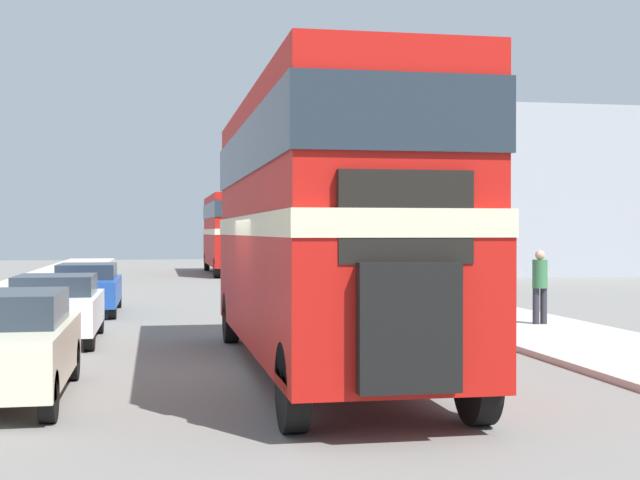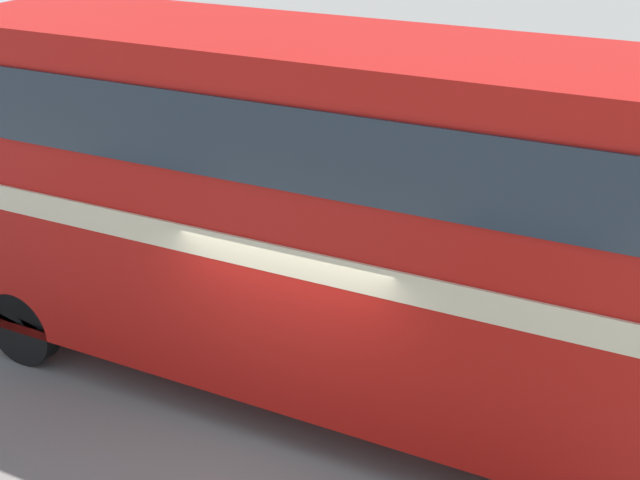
{
  "view_description": "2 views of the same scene",
  "coord_description": "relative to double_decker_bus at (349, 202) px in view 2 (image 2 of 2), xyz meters",
  "views": [
    {
      "loc": [
        -1.81,
        -14.46,
        2.31
      ],
      "look_at": [
        0.86,
        -0.13,
        2.17
      ],
      "focal_mm": 50.0,
      "sensor_mm": 36.0,
      "label": 1
    },
    {
      "loc": [
        -7.55,
        -4.16,
        6.28
      ],
      "look_at": [
        0.86,
        0.22,
        2.1
      ],
      "focal_mm": 50.0,
      "sensor_mm": 36.0,
      "label": 2
    }
  ],
  "objects": [
    {
      "name": "pedestrian_walking",
      "position": [
        6.3,
        5.42,
        -1.53
      ],
      "size": [
        0.35,
        0.35,
        1.75
      ],
      "color": "#282833",
      "rests_on": "sidewalk_right"
    },
    {
      "name": "double_decker_bus",
      "position": [
        0.0,
        0.0,
        0.0
      ],
      "size": [
        2.53,
        10.42,
        4.46
      ],
      "color": "#B2140F",
      "rests_on": "ground_plane"
    },
    {
      "name": "sidewalk_right",
      "position": [
        5.89,
        0.15,
        -2.58
      ],
      "size": [
        3.5,
        120.0,
        0.12
      ],
      "color": "#B7B2A8",
      "rests_on": "ground_plane"
    },
    {
      "name": "ground_plane",
      "position": [
        -0.86,
        0.15,
        -2.64
      ],
      "size": [
        120.0,
        120.0,
        0.0
      ],
      "primitive_type": "plane",
      "color": "slate"
    }
  ]
}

